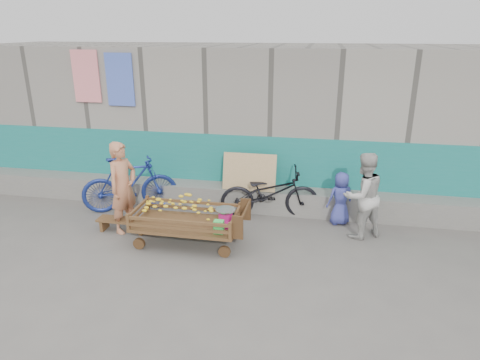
% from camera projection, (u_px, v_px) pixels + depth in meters
% --- Properties ---
extents(ground, '(80.00, 80.00, 0.00)m').
position_uv_depth(ground, '(203.00, 270.00, 6.24)').
color(ground, '#5A5653').
rests_on(ground, ground).
extents(building_wall, '(12.00, 3.50, 3.00)m').
position_uv_depth(building_wall, '(250.00, 117.00, 9.50)').
color(building_wall, gray).
rests_on(building_wall, ground).
extents(banana_cart, '(1.84, 0.84, 0.78)m').
position_uv_depth(banana_cart, '(184.00, 214.00, 6.83)').
color(banana_cart, brown).
rests_on(banana_cart, ground).
extents(bench, '(0.89, 0.27, 0.22)m').
position_uv_depth(bench, '(123.00, 222.00, 7.40)').
color(bench, brown).
rests_on(bench, ground).
extents(vendor_man, '(0.55, 0.67, 1.59)m').
position_uv_depth(vendor_man, '(123.00, 187.00, 7.23)').
color(vendor_man, '#BF7853').
rests_on(vendor_man, ground).
extents(woman, '(0.90, 0.84, 1.47)m').
position_uv_depth(woman, '(363.00, 196.00, 7.03)').
color(woman, '#BBBAB4').
rests_on(woman, ground).
extents(child, '(0.56, 0.47, 0.97)m').
position_uv_depth(child, '(341.00, 198.00, 7.58)').
color(child, '#3C439C').
rests_on(child, ground).
extents(bicycle_dark, '(1.89, 0.97, 0.95)m').
position_uv_depth(bicycle_dark, '(270.00, 193.00, 7.86)').
color(bicycle_dark, black).
rests_on(bicycle_dark, ground).
extents(bicycle_blue, '(1.84, 1.18, 1.07)m').
position_uv_depth(bicycle_blue, '(130.00, 184.00, 8.12)').
color(bicycle_blue, navy).
rests_on(bicycle_blue, ground).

